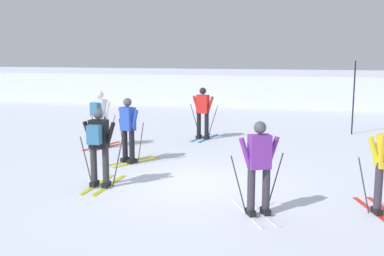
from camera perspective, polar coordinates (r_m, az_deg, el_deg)
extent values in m
plane|color=silver|center=(10.58, -0.09, -6.69)|extent=(120.00, 120.00, 0.00)
cube|color=silver|center=(28.68, 8.53, 5.07)|extent=(80.00, 8.16, 1.59)
cube|color=red|center=(14.79, -10.84, -2.14)|extent=(0.61, 1.54, 0.02)
cube|color=red|center=(14.60, -10.03, -2.26)|extent=(0.61, 1.54, 0.02)
cube|color=black|center=(14.67, -11.24, -2.01)|extent=(0.20, 0.28, 0.10)
cube|color=black|center=(14.48, -10.44, -2.13)|extent=(0.20, 0.28, 0.10)
cylinder|color=black|center=(14.58, -11.30, -0.18)|extent=(0.14, 0.14, 0.85)
cylinder|color=black|center=(14.39, -10.49, -0.28)|extent=(0.14, 0.14, 0.85)
cube|color=white|center=(14.40, -10.98, 2.22)|extent=(0.44, 0.35, 0.60)
cylinder|color=white|center=(14.59, -11.64, 2.24)|extent=(0.27, 0.17, 0.55)
cylinder|color=white|center=(14.25, -10.19, 2.12)|extent=(0.27, 0.17, 0.55)
sphere|color=silver|center=(14.35, -11.03, 3.93)|extent=(0.22, 0.22, 0.22)
cylinder|color=#38383D|center=(14.77, -11.50, -0.21)|extent=(0.38, 0.15, 1.02)
cylinder|color=#38383D|center=(14.36, -9.74, -0.43)|extent=(0.38, 0.15, 1.02)
cube|color=teal|center=(14.24, -11.56, 2.21)|extent=(0.32, 0.26, 0.40)
cube|color=red|center=(9.41, 20.94, -9.34)|extent=(0.56, 1.55, 0.02)
cube|color=black|center=(9.26, 21.36, -9.28)|extent=(0.19, 0.28, 0.10)
cylinder|color=#38333D|center=(9.13, 21.54, -6.45)|extent=(0.14, 0.14, 0.85)
cylinder|color=yellow|center=(8.95, 21.08, -2.68)|extent=(0.27, 0.16, 0.55)
cylinder|color=#38383D|center=(9.13, 19.97, -6.52)|extent=(0.27, 0.10, 1.04)
cube|color=gold|center=(10.67, -11.30, -6.67)|extent=(0.13, 1.60, 0.02)
cube|color=gold|center=(10.56, -9.92, -6.81)|extent=(0.13, 1.60, 0.02)
cube|color=black|center=(10.53, -11.66, -6.57)|extent=(0.13, 0.26, 0.10)
cube|color=black|center=(10.41, -10.27, -6.71)|extent=(0.13, 0.26, 0.10)
cylinder|color=#2D2D33|center=(10.41, -11.75, -4.05)|extent=(0.14, 0.14, 0.85)
cylinder|color=#2D2D33|center=(10.29, -10.35, -4.17)|extent=(0.14, 0.14, 0.85)
cube|color=black|center=(10.22, -11.17, -0.70)|extent=(0.39, 0.25, 0.60)
cylinder|color=black|center=(10.35, -12.36, -0.68)|extent=(0.26, 0.10, 0.55)
cylinder|color=black|center=(10.14, -9.84, -0.82)|extent=(0.26, 0.10, 0.55)
sphere|color=#4C4C56|center=(10.16, -11.24, 1.69)|extent=(0.22, 0.22, 0.22)
cylinder|color=#38383D|center=(10.60, -12.62, -3.90)|extent=(0.27, 0.03, 1.07)
cylinder|color=#38383D|center=(10.29, -8.96, -4.19)|extent=(0.27, 0.03, 1.07)
cube|color=teal|center=(10.03, -11.69, -0.79)|extent=(0.28, 0.19, 0.40)
cube|color=#237AC6|center=(15.88, 1.04, -1.17)|extent=(0.41, 1.59, 0.02)
cube|color=#237AC6|center=(15.77, 1.98, -1.25)|extent=(0.41, 1.59, 0.02)
cube|color=black|center=(15.73, 0.82, -1.05)|extent=(0.17, 0.28, 0.10)
cube|color=black|center=(15.62, 1.76, -1.13)|extent=(0.17, 0.28, 0.10)
cylinder|color=black|center=(15.65, 0.83, 0.66)|extent=(0.14, 0.14, 0.85)
cylinder|color=black|center=(15.54, 1.77, 0.59)|extent=(0.14, 0.14, 0.85)
cube|color=red|center=(15.51, 1.31, 2.91)|extent=(0.42, 0.31, 0.60)
cylinder|color=red|center=(15.63, 0.49, 2.91)|extent=(0.27, 0.14, 0.55)
cylinder|color=red|center=(15.44, 2.19, 2.82)|extent=(0.27, 0.14, 0.55)
sphere|color=black|center=(15.47, 1.31, 4.49)|extent=(0.22, 0.22, 0.22)
cylinder|color=#38383D|center=(15.81, 0.41, 0.83)|extent=(0.38, 0.10, 1.14)
cylinder|color=#38383D|center=(15.56, 2.49, 0.69)|extent=(0.38, 0.10, 1.14)
cube|color=silver|center=(8.79, 6.74, -10.10)|extent=(0.78, 1.48, 0.02)
cube|color=silver|center=(8.88, 8.46, -9.92)|extent=(0.78, 1.48, 0.02)
cube|color=black|center=(8.63, 7.08, -10.04)|extent=(0.22, 0.29, 0.10)
cube|color=black|center=(8.73, 8.84, -9.86)|extent=(0.22, 0.29, 0.10)
cylinder|color=#38333D|center=(8.49, 7.15, -7.02)|extent=(0.14, 0.14, 0.85)
cylinder|color=#38333D|center=(8.59, 8.92, -6.87)|extent=(0.14, 0.14, 0.85)
cube|color=purple|center=(8.38, 8.13, -2.84)|extent=(0.45, 0.38, 0.60)
cylinder|color=purple|center=(8.32, 6.47, -2.99)|extent=(0.27, 0.19, 0.55)
cylinder|color=purple|center=(8.49, 9.66, -2.80)|extent=(0.27, 0.19, 0.55)
sphere|color=#4C4C56|center=(8.30, 8.20, 0.06)|extent=(0.22, 0.22, 0.22)
cylinder|color=#38383D|center=(8.51, 5.64, -6.90)|extent=(0.30, 0.16, 1.11)
cylinder|color=#38383D|center=(8.75, 9.90, -6.55)|extent=(0.30, 0.16, 1.11)
cube|color=gold|center=(12.74, -7.50, -3.93)|extent=(0.87, 1.43, 0.02)
cube|color=gold|center=(12.53, -6.68, -4.14)|extent=(0.87, 1.43, 0.02)
cube|color=black|center=(12.63, -8.03, -3.77)|extent=(0.23, 0.29, 0.10)
cube|color=black|center=(12.42, -7.21, -3.98)|extent=(0.23, 0.29, 0.10)
cylinder|color=black|center=(12.53, -8.08, -1.66)|extent=(0.14, 0.14, 0.85)
cylinder|color=black|center=(12.32, -7.26, -1.83)|extent=(0.14, 0.14, 0.85)
cube|color=#284CB7|center=(12.32, -7.74, 1.11)|extent=(0.45, 0.40, 0.60)
cylinder|color=#284CB7|center=(12.52, -8.39, 1.17)|extent=(0.27, 0.20, 0.55)
cylinder|color=#284CB7|center=(12.14, -6.91, 0.95)|extent=(0.27, 0.20, 0.55)
sphere|color=#4C4C56|center=(12.26, -7.78, 3.10)|extent=(0.22, 0.22, 0.22)
cylinder|color=#38383D|center=(12.76, -8.38, -1.43)|extent=(0.25, 0.15, 1.11)
cylinder|color=#38383D|center=(12.21, -6.21, -1.88)|extent=(0.25, 0.15, 1.11)
cylinder|color=black|center=(17.34, 18.88, 3.45)|extent=(0.05, 0.05, 2.55)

